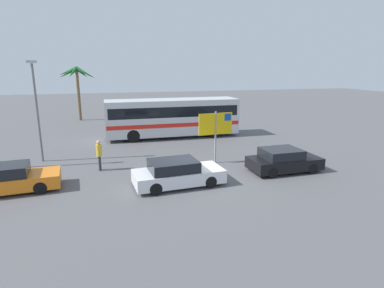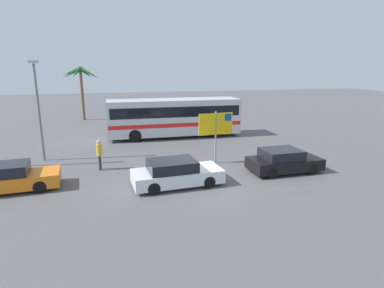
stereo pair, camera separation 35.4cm
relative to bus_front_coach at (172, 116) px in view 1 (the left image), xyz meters
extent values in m
plane|color=#565659|center=(-1.12, -10.77, -1.78)|extent=(120.00, 120.00, 0.00)
cube|color=silver|center=(0.00, 0.00, -0.06)|extent=(10.97, 2.67, 2.90)
cube|color=black|center=(0.00, 0.00, 0.49)|extent=(10.53, 2.70, 0.84)
cube|color=red|center=(0.00, 0.00, -0.57)|extent=(10.86, 2.70, 0.32)
cylinder|color=black|center=(3.40, 1.21, -1.28)|extent=(1.00, 0.28, 1.00)
cylinder|color=black|center=(3.40, -1.21, -1.28)|extent=(1.00, 0.28, 1.00)
cylinder|color=black|center=(-3.40, 1.21, -1.28)|extent=(1.00, 0.28, 1.00)
cylinder|color=black|center=(-3.40, -1.21, -1.28)|extent=(1.00, 0.28, 1.00)
cylinder|color=gray|center=(1.01, -8.07, -0.18)|extent=(0.11, 0.11, 3.20)
cube|color=yellow|center=(1.01, -8.07, 0.67)|extent=(2.19, 0.31, 1.30)
cube|color=#1447A8|center=(1.81, -7.98, 1.04)|extent=(0.45, 0.12, 0.44)
cube|color=silver|center=(-2.02, -11.23, -1.30)|extent=(4.58, 2.24, 0.64)
cube|color=black|center=(-2.28, -11.25, -0.72)|extent=(2.44, 1.92, 0.52)
cylinder|color=black|center=(-0.71, -10.25, -1.48)|extent=(0.61, 0.21, 0.60)
cylinder|color=black|center=(-0.57, -11.99, -1.48)|extent=(0.61, 0.21, 0.60)
cylinder|color=black|center=(-3.46, -10.47, -1.48)|extent=(0.61, 0.21, 0.60)
cylinder|color=black|center=(-3.32, -12.21, -1.48)|extent=(0.61, 0.21, 0.60)
cube|color=black|center=(4.28, -10.63, -1.30)|extent=(4.07, 2.01, 0.64)
cube|color=black|center=(4.04, -10.63, -0.72)|extent=(2.14, 1.80, 0.52)
cylinder|color=black|center=(5.50, -9.72, -1.48)|extent=(0.60, 0.18, 0.60)
cylinder|color=black|center=(5.55, -11.47, -1.48)|extent=(0.60, 0.18, 0.60)
cylinder|color=black|center=(3.01, -9.78, -1.48)|extent=(0.60, 0.18, 0.60)
cylinder|color=black|center=(3.06, -11.54, -1.48)|extent=(0.60, 0.18, 0.60)
cube|color=orange|center=(-10.00, -9.98, -1.30)|extent=(4.72, 2.19, 0.64)
cube|color=black|center=(-10.28, -10.00, -0.72)|extent=(2.52, 1.85, 0.52)
cylinder|color=black|center=(-8.66, -9.03, -1.48)|extent=(0.61, 0.21, 0.60)
cylinder|color=black|center=(-8.52, -10.67, -1.48)|extent=(0.61, 0.21, 0.60)
cylinder|color=#2D2D33|center=(-5.87, -7.85, -1.36)|extent=(0.13, 0.13, 0.86)
cylinder|color=#2D2D33|center=(-5.86, -7.67, -1.36)|extent=(0.13, 0.13, 0.86)
cylinder|color=gold|center=(-5.86, -7.76, -0.59)|extent=(0.32, 0.32, 0.68)
sphere|color=tan|center=(-5.86, -7.76, -0.13)|extent=(0.23, 0.23, 0.23)
cylinder|color=slate|center=(-9.39, -4.93, 1.21)|extent=(0.14, 0.14, 6.00)
cube|color=#B2B2B7|center=(-9.39, -4.93, 4.31)|extent=(0.56, 0.20, 0.16)
cylinder|color=brown|center=(-8.19, 11.09, 0.94)|extent=(0.32, 0.32, 5.44)
cone|color=#195623|center=(-7.26, 11.04, 3.33)|extent=(2.10, 0.55, 1.44)
cone|color=#195623|center=(-7.70, 11.89, 3.34)|extent=(1.48, 2.01, 1.42)
cone|color=#195623|center=(-8.23, 12.02, 3.32)|extent=(0.52, 2.09, 1.46)
cone|color=#195623|center=(-9.14, 11.45, 3.50)|extent=(2.18, 1.19, 1.14)
cone|color=#195623|center=(-9.03, 10.62, 3.38)|extent=(2.06, 1.42, 1.35)
cone|color=#195623|center=(-8.51, 10.16, 3.42)|extent=(1.10, 2.17, 1.27)
cone|color=#195623|center=(-7.45, 10.42, 3.48)|extent=(1.90, 1.78, 1.18)
camera|label=1|loc=(-5.27, -25.88, 4.02)|focal=29.60mm
camera|label=2|loc=(-4.92, -25.97, 4.02)|focal=29.60mm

